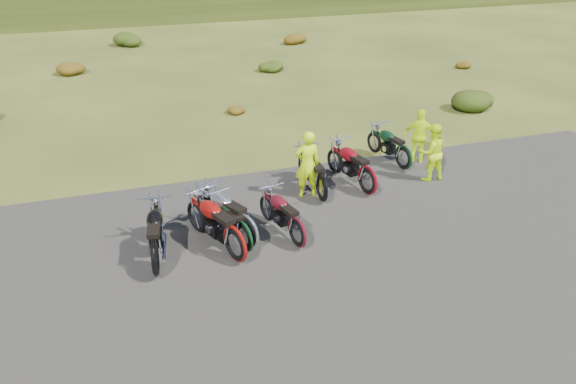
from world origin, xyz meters
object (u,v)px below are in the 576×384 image
object	(u,v)px
motorcycle_0	(157,275)
motorcycle_3	(247,247)
motorcycle_7	(402,170)
person_middle	(307,165)

from	to	relation	value
motorcycle_0	motorcycle_3	size ratio (longest dim) A/B	1.00
motorcycle_7	person_middle	xyz separation A→B (m)	(-3.17, -0.74, 0.89)
motorcycle_3	motorcycle_0	bearing A→B (deg)	77.00
motorcycle_7	person_middle	world-z (taller)	person_middle
motorcycle_0	motorcycle_3	xyz separation A→B (m)	(2.03, 0.47, 0.00)
motorcycle_0	motorcycle_7	world-z (taller)	motorcycle_0
motorcycle_7	person_middle	size ratio (longest dim) A/B	1.14
motorcycle_3	person_middle	bearing A→B (deg)	-73.44
person_middle	motorcycle_0	bearing A→B (deg)	35.66
motorcycle_0	motorcycle_3	distance (m)	2.08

